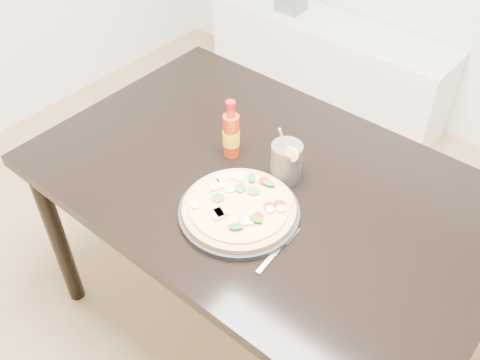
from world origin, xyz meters
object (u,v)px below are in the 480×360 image
Objects in this scene: fork at (279,248)px; media_console at (325,63)px; hot_sauce_bottle at (231,134)px; dining_table at (265,198)px; plate at (239,212)px; pizza at (239,207)px; cola_cup at (286,162)px.

fork reaches higher than media_console.
dining_table is at bearing -7.82° from hot_sauce_bottle.
plate reaches higher than dining_table.
media_console is (-0.68, 1.58, -0.51)m from plate.
pizza is 1.74× the size of cola_cup.
hot_sauce_bottle is (-0.18, 0.18, 0.05)m from pizza.
pizza is 1.60× the size of hot_sauce_bottle.
cola_cup reaches higher than dining_table.
cola_cup is 1.63m from media_console.
plate is (0.03, -0.16, 0.09)m from dining_table.
media_console is at bearing 113.76° from fork.
cola_cup is at bearing 6.56° from hot_sauce_bottle.
dining_table is 0.19m from plate.
dining_table is at bearing -65.28° from media_console.
pizza is (-0.00, 0.00, 0.02)m from plate.
plate is at bearing 165.90° from fork.
fork is 1.88m from media_console.
dining_table is 0.15m from cola_cup.
fork is at bearing -56.69° from cola_cup.
plate reaches higher than media_console.
pizza is 1.67× the size of fork.
cola_cup reaches higher than fork.
fork is at bearing -62.27° from media_console.
pizza reaches higher than media_console.
fork is at bearing -44.68° from dining_table.
plate is at bearing -78.95° from dining_table.
plate is 1.79× the size of fork.
pizza is 0.22× the size of media_console.
dining_table is 4.45× the size of pizza.
hot_sauce_bottle is at bearing 135.37° from pizza.
cola_cup is at bearing -63.28° from media_console.
cola_cup is at bearing 47.71° from dining_table.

